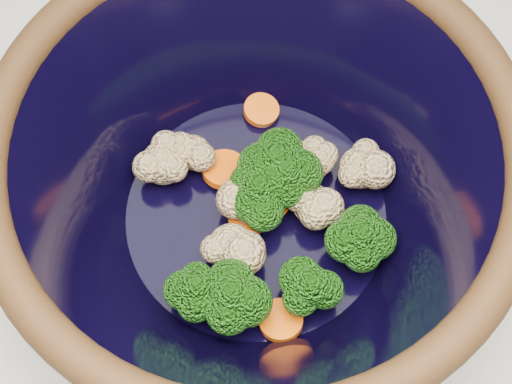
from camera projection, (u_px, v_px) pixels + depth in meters
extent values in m
plane|color=#9E7A54|center=(242.00, 373.00, 1.37)|extent=(3.00, 3.00, 0.00)
cube|color=beige|center=(236.00, 306.00, 0.97)|extent=(1.20, 1.20, 0.90)
cylinder|color=black|center=(256.00, 228.00, 0.52)|extent=(0.20, 0.20, 0.01)
torus|color=black|center=(256.00, 142.00, 0.41)|extent=(0.33, 0.33, 0.02)
cylinder|color=black|center=(256.00, 214.00, 0.50)|extent=(0.18, 0.18, 0.00)
cylinder|color=#608442|center=(198.00, 298.00, 0.46)|extent=(0.01, 0.01, 0.02)
ellipsoid|color=#246F15|center=(196.00, 288.00, 0.45)|extent=(0.04, 0.04, 0.03)
cylinder|color=#608442|center=(276.00, 178.00, 0.50)|extent=(0.01, 0.01, 0.02)
ellipsoid|color=#246F15|center=(277.00, 161.00, 0.48)|extent=(0.05, 0.05, 0.04)
cylinder|color=#608442|center=(284.00, 189.00, 0.50)|extent=(0.01, 0.01, 0.02)
ellipsoid|color=#246F15|center=(286.00, 172.00, 0.48)|extent=(0.04, 0.04, 0.04)
cylinder|color=#608442|center=(258.00, 203.00, 0.49)|extent=(0.01, 0.01, 0.02)
ellipsoid|color=#246F15|center=(258.00, 189.00, 0.47)|extent=(0.04, 0.04, 0.03)
cylinder|color=#608442|center=(233.00, 306.00, 0.46)|extent=(0.01, 0.01, 0.02)
ellipsoid|color=#246F15|center=(232.00, 295.00, 0.44)|extent=(0.04, 0.04, 0.04)
cylinder|color=#608442|center=(357.00, 249.00, 0.48)|extent=(0.01, 0.01, 0.02)
ellipsoid|color=#246F15|center=(362.00, 236.00, 0.46)|extent=(0.04, 0.04, 0.03)
cylinder|color=#608442|center=(309.00, 297.00, 0.46)|extent=(0.01, 0.01, 0.02)
ellipsoid|color=#246F15|center=(311.00, 286.00, 0.44)|extent=(0.04, 0.04, 0.03)
cylinder|color=#608442|center=(261.00, 211.00, 0.49)|extent=(0.01, 0.01, 0.02)
ellipsoid|color=#246F15|center=(261.00, 198.00, 0.47)|extent=(0.04, 0.04, 0.03)
sphere|color=beige|center=(312.00, 204.00, 0.49)|extent=(0.03, 0.03, 0.03)
sphere|color=beige|center=(360.00, 168.00, 0.50)|extent=(0.03, 0.03, 0.03)
sphere|color=beige|center=(307.00, 163.00, 0.50)|extent=(0.03, 0.03, 0.03)
sphere|color=beige|center=(312.00, 163.00, 0.50)|extent=(0.03, 0.03, 0.03)
sphere|color=beige|center=(243.00, 200.00, 0.49)|extent=(0.03, 0.03, 0.03)
sphere|color=beige|center=(231.00, 247.00, 0.47)|extent=(0.03, 0.03, 0.03)
sphere|color=beige|center=(230.00, 291.00, 0.46)|extent=(0.03, 0.03, 0.03)
sphere|color=beige|center=(193.00, 153.00, 0.51)|extent=(0.03, 0.03, 0.03)
sphere|color=beige|center=(252.00, 203.00, 0.49)|extent=(0.03, 0.03, 0.03)
sphere|color=beige|center=(163.00, 163.00, 0.50)|extent=(0.03, 0.03, 0.03)
cylinder|color=orange|center=(253.00, 212.00, 0.49)|extent=(0.02, 0.02, 0.01)
cylinder|color=orange|center=(269.00, 198.00, 0.50)|extent=(0.03, 0.03, 0.01)
cylinder|color=orange|center=(281.00, 320.00, 0.46)|extent=(0.03, 0.03, 0.01)
cylinder|color=orange|center=(224.00, 169.00, 0.51)|extent=(0.03, 0.03, 0.01)
cylinder|color=orange|center=(261.00, 110.00, 0.53)|extent=(0.03, 0.03, 0.01)
cylinder|color=orange|center=(247.00, 219.00, 0.49)|extent=(0.03, 0.03, 0.01)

